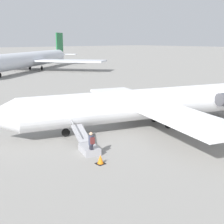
{
  "coord_description": "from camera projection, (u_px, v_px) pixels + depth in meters",
  "views": [
    {
      "loc": [
        19.73,
        19.14,
        7.82
      ],
      "look_at": [
        3.35,
        -0.12,
        1.92
      ],
      "focal_mm": 50.0,
      "sensor_mm": 36.0,
      "label": 1
    }
  ],
  "objects": [
    {
      "name": "boarding_stairs",
      "position": [
        87.0,
        146.0,
        22.33
      ],
      "size": [
        2.13,
        4.14,
        1.77
      ],
      "rotation": [
        0.0,
        0.0,
        -1.87
      ],
      "color": "#99999E",
      "rests_on": "ground"
    },
    {
      "name": "traffic_cone_near_stairs",
      "position": [
        100.0,
        160.0,
        20.03
      ],
      "size": [
        0.55,
        0.55,
        0.61
      ],
      "color": "black",
      "rests_on": "ground"
    },
    {
      "name": "airplane_main",
      "position": [
        150.0,
        103.0,
        28.29
      ],
      "size": [
        27.74,
        21.25,
        7.24
      ],
      "rotation": [
        0.0,
        0.0,
        -0.3
      ],
      "color": "white",
      "rests_on": "ground"
    },
    {
      "name": "airplane_far_center",
      "position": [
        30.0,
        59.0,
        78.72
      ],
      "size": [
        42.4,
        35.11,
        9.88
      ],
      "rotation": [
        0.0,
        0.0,
        0.66
      ],
      "color": "silver",
      "rests_on": "ground"
    },
    {
      "name": "passenger",
      "position": [
        91.0,
        143.0,
        21.11
      ],
      "size": [
        0.42,
        0.57,
        1.74
      ],
      "rotation": [
        0.0,
        0.0,
        -1.87
      ],
      "color": "#23232D",
      "rests_on": "ground"
    },
    {
      "name": "ground_plane",
      "position": [
        141.0,
        127.0,
        28.42
      ],
      "size": [
        600.0,
        600.0,
        0.0
      ],
      "primitive_type": "plane",
      "color": "gray"
    }
  ]
}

